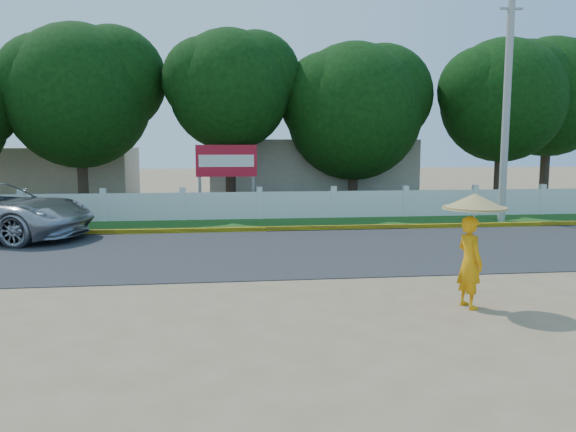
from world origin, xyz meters
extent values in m
plane|color=#9E8460|center=(0.00, 0.00, 0.00)|extent=(120.00, 120.00, 0.00)
cube|color=#38383A|center=(0.00, 4.50, 0.01)|extent=(60.00, 7.00, 0.02)
cube|color=#2D601E|center=(0.00, 9.75, 0.01)|extent=(60.00, 3.50, 0.03)
cube|color=yellow|center=(0.00, 8.05, 0.08)|extent=(40.00, 0.18, 0.16)
cube|color=silver|center=(0.00, 11.20, 0.55)|extent=(40.00, 0.10, 1.10)
cube|color=#B7AD99|center=(3.00, 18.00, 1.60)|extent=(10.00, 6.00, 3.20)
cube|color=#B7AD99|center=(-10.00, 19.00, 1.40)|extent=(8.00, 5.00, 2.80)
cylinder|color=#9B9B98|center=(9.25, 9.43, 4.38)|extent=(0.28, 0.28, 8.75)
imported|color=orange|center=(2.90, -1.42, 0.84)|extent=(0.51, 0.68, 1.68)
cylinder|color=gray|center=(2.95, -1.42, 1.49)|extent=(0.02, 0.02, 1.09)
cone|color=tan|center=(2.95, -1.42, 1.96)|extent=(1.15, 1.15, 0.28)
cylinder|color=gray|center=(-2.36, 12.30, 1.00)|extent=(0.12, 0.12, 2.00)
cylinder|color=gray|center=(-0.16, 12.30, 1.00)|extent=(0.12, 0.12, 2.00)
cube|color=red|center=(-1.26, 12.30, 2.30)|extent=(2.50, 0.12, 1.30)
cube|color=silver|center=(-1.26, 12.24, 2.30)|extent=(2.25, 0.02, 0.49)
cylinder|color=#473828|center=(14.21, 14.73, 1.83)|extent=(0.44, 0.44, 3.66)
sphere|color=#0F3A0D|center=(14.21, 14.73, 5.22)|extent=(5.67, 5.67, 5.67)
cylinder|color=#473828|center=(11.26, 13.58, 1.71)|extent=(0.44, 0.44, 3.42)
sphere|color=#0F3A0D|center=(11.26, 13.58, 4.95)|extent=(5.57, 5.57, 5.57)
cylinder|color=#473828|center=(4.56, 14.37, 1.37)|extent=(0.44, 0.44, 2.73)
sphere|color=#0F3A0D|center=(4.56, 14.37, 4.44)|extent=(6.21, 6.21, 6.21)
cylinder|color=#473828|center=(-7.41, 14.21, 1.66)|extent=(0.44, 0.44, 3.32)
sphere|color=#0F3A0D|center=(-7.41, 14.21, 4.99)|extent=(6.08, 6.08, 6.08)
cylinder|color=#473828|center=(-1.07, 13.77, 1.93)|extent=(0.44, 0.44, 3.85)
sphere|color=#0F3A0D|center=(-1.07, 13.77, 5.28)|extent=(5.19, 5.19, 5.19)
camera|label=1|loc=(-1.61, -10.92, 2.96)|focal=35.00mm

